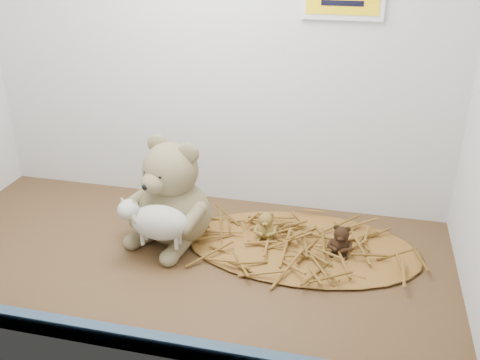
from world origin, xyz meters
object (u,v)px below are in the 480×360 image
(main_teddy, at_px, (173,191))
(toy_lamb, at_px, (160,222))
(mini_teddy_brown, at_px, (341,239))
(mini_teddy_tan, at_px, (266,224))

(main_teddy, height_order, toy_lamb, main_teddy)
(main_teddy, relative_size, mini_teddy_brown, 3.65)
(main_teddy, height_order, mini_teddy_brown, main_teddy)
(toy_lamb, bearing_deg, mini_teddy_tan, 32.93)
(toy_lamb, relative_size, mini_teddy_brown, 2.41)
(mini_teddy_tan, bearing_deg, mini_teddy_brown, -13.56)
(mini_teddy_brown, bearing_deg, toy_lamb, -159.87)
(mini_teddy_tan, height_order, mini_teddy_brown, same)
(mini_teddy_brown, bearing_deg, mini_teddy_tan, 175.94)
(toy_lamb, bearing_deg, mini_teddy_brown, 15.84)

